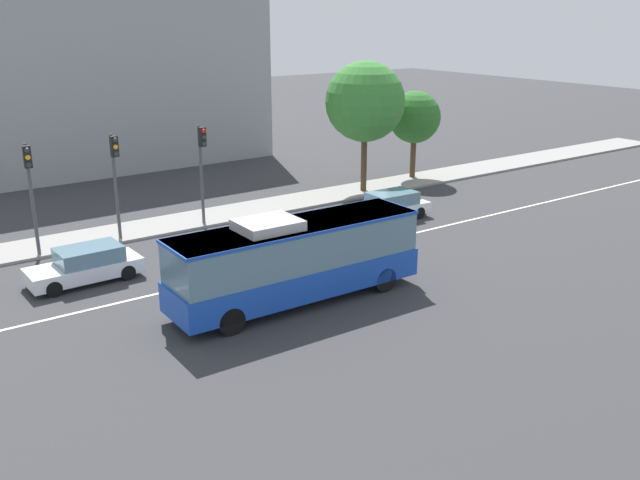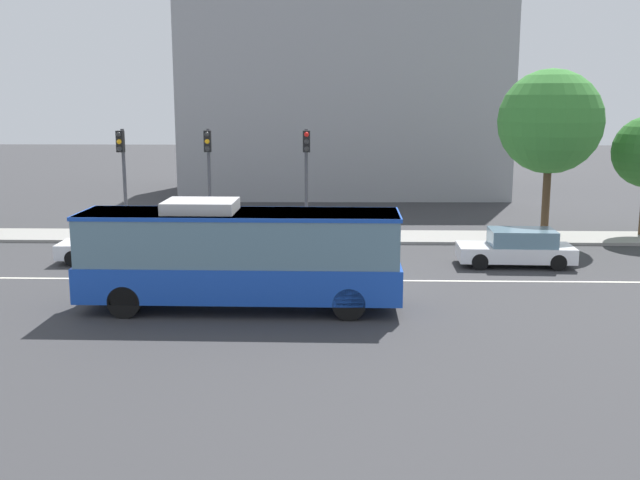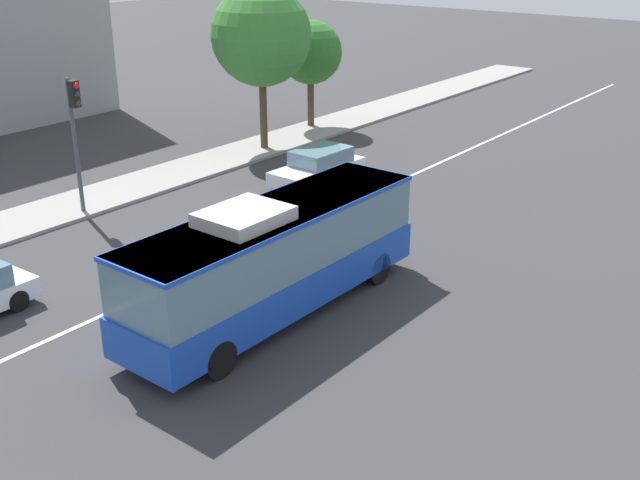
{
  "view_description": "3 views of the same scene",
  "coord_description": "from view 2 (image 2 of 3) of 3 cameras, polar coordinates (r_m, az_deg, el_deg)",
  "views": [
    {
      "loc": [
        -15.8,
        -24.33,
        10.56
      ],
      "look_at": [
        -1.12,
        -3.5,
        2.16
      ],
      "focal_mm": 38.94,
      "sensor_mm": 36.0,
      "label": 1
    },
    {
      "loc": [
        0.7,
        -26.44,
        6.57
      ],
      "look_at": [
        0.05,
        -2.7,
        2.02
      ],
      "focal_mm": 41.74,
      "sensor_mm": 36.0,
      "label": 2
    },
    {
      "loc": [
        -16.85,
        -16.56,
        10.14
      ],
      "look_at": [
        -1.29,
        -4.45,
        2.04
      ],
      "focal_mm": 42.63,
      "sensor_mm": 36.0,
      "label": 3
    }
  ],
  "objects": [
    {
      "name": "ground_plane",
      "position": [
        27.25,
        0.06,
        -3.11
      ],
      "size": [
        160.0,
        160.0,
        0.0
      ],
      "primitive_type": "plane",
      "color": "#333335"
    },
    {
      "name": "sidewalk_kerb",
      "position": [
        35.36,
        0.42,
        0.25
      ],
      "size": [
        80.0,
        3.03,
        0.14
      ],
      "primitive_type": "cube",
      "color": "gray",
      "rests_on": "ground_plane"
    },
    {
      "name": "lane_centre_line",
      "position": [
        27.25,
        0.06,
        -3.1
      ],
      "size": [
        76.0,
        0.16,
        0.01
      ],
      "primitive_type": "cube",
      "color": "silver",
      "rests_on": "ground_plane"
    },
    {
      "name": "transit_bus",
      "position": [
        23.35,
        -6.19,
        -0.99
      ],
      "size": [
        10.02,
        2.59,
        3.46
      ],
      "rotation": [
        0.0,
        0.0,
        -0.01
      ],
      "color": "#1947B7",
      "rests_on": "ground_plane"
    },
    {
      "name": "sedan_white",
      "position": [
        31.25,
        -15.24,
        -0.33
      ],
      "size": [
        4.55,
        1.93,
        1.46
      ],
      "rotation": [
        0.0,
        0.0,
        3.17
      ],
      "color": "white",
      "rests_on": "ground_plane"
    },
    {
      "name": "sedan_white_ahead",
      "position": [
        30.5,
        14.89,
        -0.58
      ],
      "size": [
        4.55,
        1.93,
        1.46
      ],
      "rotation": [
        0.0,
        0.0,
        3.11
      ],
      "color": "white",
      "rests_on": "ground_plane"
    },
    {
      "name": "traffic_light_near_corner",
      "position": [
        34.98,
        -14.89,
        5.55
      ],
      "size": [
        0.34,
        0.62,
        5.2
      ],
      "rotation": [
        0.0,
        0.0,
        -1.66
      ],
      "color": "#47474C",
      "rests_on": "ground_plane"
    },
    {
      "name": "traffic_light_mid_block",
      "position": [
        34.33,
        -8.54,
        5.69
      ],
      "size": [
        0.34,
        0.62,
        5.2
      ],
      "rotation": [
        0.0,
        0.0,
        -1.51
      ],
      "color": "#47474C",
      "rests_on": "ground_plane"
    },
    {
      "name": "traffic_light_far_corner",
      "position": [
        33.83,
        -1.05,
        5.74
      ],
      "size": [
        0.34,
        0.62,
        5.2
      ],
      "rotation": [
        0.0,
        0.0,
        -1.48
      ],
      "color": "#47474C",
      "rests_on": "ground_plane"
    },
    {
      "name": "street_tree_kerbside_left",
      "position": [
        35.75,
        17.25,
        8.65
      ],
      "size": [
        4.74,
        4.74,
        7.89
      ],
      "color": "#4C3823",
      "rests_on": "ground_plane"
    },
    {
      "name": "office_block_background",
      "position": [
        53.28,
        1.78,
        11.08
      ],
      "size": [
        21.75,
        12.59,
        13.6
      ],
      "rotation": [
        0.0,
        0.0,
        0.02
      ],
      "color": "#939399",
      "rests_on": "ground_plane"
    }
  ]
}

